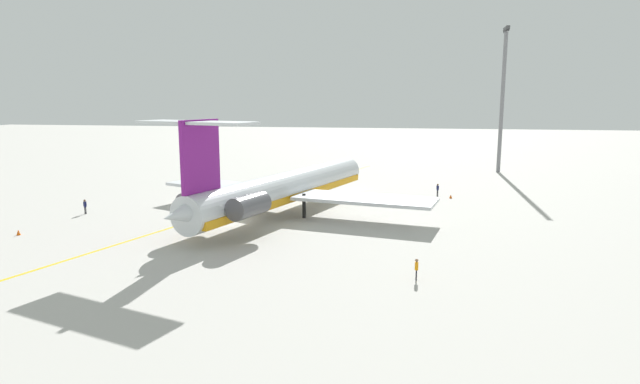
% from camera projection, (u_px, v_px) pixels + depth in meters
% --- Properties ---
extents(ground, '(397.84, 397.84, 0.00)m').
position_uv_depth(ground, '(226.00, 221.00, 58.18)').
color(ground, '#B7B5AD').
extents(main_jetliner, '(38.82, 34.83, 11.54)m').
position_uv_depth(main_jetliner, '(282.00, 189.00, 60.53)').
color(main_jetliner, silver).
rests_on(main_jetliner, ground).
extents(ground_crew_near_nose, '(0.33, 0.34, 1.73)m').
position_uv_depth(ground_crew_near_nose, '(438.00, 188.00, 73.18)').
color(ground_crew_near_nose, black).
rests_on(ground_crew_near_nose, ground).
extents(ground_crew_near_tail, '(0.42, 0.29, 1.79)m').
position_uv_depth(ground_crew_near_tail, '(293.00, 176.00, 84.98)').
color(ground_crew_near_tail, black).
rests_on(ground_crew_near_tail, ground).
extents(ground_crew_portside, '(0.28, 0.44, 1.74)m').
position_uv_depth(ground_crew_portside, '(85.00, 205.00, 61.63)').
color(ground_crew_portside, black).
rests_on(ground_crew_portside, ground).
extents(ground_crew_starboard, '(0.42, 0.26, 1.65)m').
position_uv_depth(ground_crew_starboard, '(417.00, 267.00, 38.94)').
color(ground_crew_starboard, black).
rests_on(ground_crew_starboard, ground).
extents(safety_cone_nose, '(0.40, 0.40, 0.55)m').
position_uv_depth(safety_cone_nose, '(18.00, 232.00, 52.07)').
color(safety_cone_nose, '#EA590F').
rests_on(safety_cone_nose, ground).
extents(safety_cone_wingtip, '(0.40, 0.40, 0.55)m').
position_uv_depth(safety_cone_wingtip, '(451.00, 196.00, 71.58)').
color(safety_cone_wingtip, '#EA590F').
rests_on(safety_cone_wingtip, ground).
extents(taxiway_centreline, '(94.35, 26.76, 0.01)m').
position_uv_depth(taxiway_centreline, '(225.00, 211.00, 63.44)').
color(taxiway_centreline, gold).
rests_on(taxiway_centreline, ground).
extents(light_mast, '(4.00, 0.70, 26.07)m').
position_uv_depth(light_mast, '(503.00, 94.00, 94.99)').
color(light_mast, slate).
rests_on(light_mast, ground).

